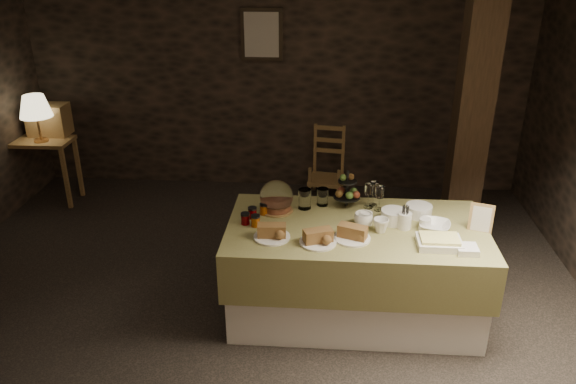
# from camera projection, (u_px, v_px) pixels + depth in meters

# --- Properties ---
(ground_plane) EXTENTS (5.50, 5.00, 0.01)m
(ground_plane) POSITION_uv_depth(u_px,v_px,m) (249.00, 308.00, 4.47)
(ground_plane) COLOR black
(ground_plane) RESTS_ON ground
(room_shell) EXTENTS (5.52, 5.02, 2.60)m
(room_shell) POSITION_uv_depth(u_px,v_px,m) (242.00, 119.00, 3.83)
(room_shell) COLOR black
(room_shell) RESTS_ON ground
(buffet_table) EXTENTS (1.91, 1.01, 0.75)m
(buffet_table) POSITION_uv_depth(u_px,v_px,m) (355.00, 263.00, 4.26)
(buffet_table) COLOR white
(buffet_table) RESTS_ON ground_plane
(console_table) EXTENTS (0.67, 0.38, 0.72)m
(console_table) POSITION_uv_depth(u_px,v_px,m) (41.00, 151.00, 6.06)
(console_table) COLOR olive
(console_table) RESTS_ON ground_plane
(table_lamp) EXTENTS (0.33, 0.33, 0.50)m
(table_lamp) POSITION_uv_depth(u_px,v_px,m) (35.00, 107.00, 5.81)
(table_lamp) COLOR tan
(table_lamp) RESTS_ON console_table
(wine_rack) EXTENTS (0.42, 0.26, 0.34)m
(wine_rack) POSITION_uv_depth(u_px,v_px,m) (49.00, 120.00, 6.10)
(wine_rack) COLOR olive
(wine_rack) RESTS_ON console_table
(chair) EXTENTS (0.42, 0.41, 0.62)m
(chair) POSITION_uv_depth(u_px,v_px,m) (327.00, 165.00, 6.32)
(chair) COLOR olive
(chair) RESTS_ON ground_plane
(timber_column) EXTENTS (0.30, 0.30, 2.60)m
(timber_column) POSITION_uv_depth(u_px,v_px,m) (473.00, 108.00, 5.03)
(timber_column) COLOR black
(timber_column) RESTS_ON ground_plane
(framed_picture) EXTENTS (0.45, 0.04, 0.55)m
(framed_picture) POSITION_uv_depth(u_px,v_px,m) (262.00, 35.00, 6.00)
(framed_picture) COLOR #2E2418
(framed_picture) RESTS_ON room_shell
(plate_stack_a) EXTENTS (0.19, 0.19, 0.10)m
(plate_stack_a) POSITION_uv_depth(u_px,v_px,m) (394.00, 216.00, 4.16)
(plate_stack_a) COLOR white
(plate_stack_a) RESTS_ON buffet_table
(plate_stack_b) EXTENTS (0.20, 0.20, 0.08)m
(plate_stack_b) POSITION_uv_depth(u_px,v_px,m) (419.00, 210.00, 4.27)
(plate_stack_b) COLOR white
(plate_stack_b) RESTS_ON buffet_table
(cutlery_holder) EXTENTS (0.10, 0.10, 0.12)m
(cutlery_holder) POSITION_uv_depth(u_px,v_px,m) (405.00, 221.00, 4.08)
(cutlery_holder) COLOR white
(cutlery_holder) RESTS_ON buffet_table
(cup_a) EXTENTS (0.17, 0.17, 0.11)m
(cup_a) POSITION_uv_depth(u_px,v_px,m) (363.00, 220.00, 4.10)
(cup_a) COLOR white
(cup_a) RESTS_ON buffet_table
(cup_b) EXTENTS (0.14, 0.14, 0.10)m
(cup_b) POSITION_uv_depth(u_px,v_px,m) (381.00, 225.00, 4.03)
(cup_b) COLOR white
(cup_b) RESTS_ON buffet_table
(mug_c) EXTENTS (0.09, 0.09, 0.09)m
(mug_c) POSITION_uv_depth(u_px,v_px,m) (366.00, 218.00, 4.14)
(mug_c) COLOR white
(mug_c) RESTS_ON buffet_table
(mug_d) EXTENTS (0.08, 0.08, 0.09)m
(mug_d) POSITION_uv_depth(u_px,v_px,m) (425.00, 224.00, 4.06)
(mug_d) COLOR white
(mug_d) RESTS_ON buffet_table
(bowl) EXTENTS (0.27, 0.27, 0.06)m
(bowl) POSITION_uv_depth(u_px,v_px,m) (434.00, 226.00, 4.07)
(bowl) COLOR white
(bowl) RESTS_ON buffet_table
(cake_dome) EXTENTS (0.26, 0.26, 0.26)m
(cake_dome) POSITION_uv_depth(u_px,v_px,m) (276.00, 198.00, 4.32)
(cake_dome) COLOR olive
(cake_dome) RESTS_ON buffet_table
(fruit_stand) EXTENTS (0.21, 0.21, 0.30)m
(fruit_stand) POSITION_uv_depth(u_px,v_px,m) (347.00, 192.00, 4.39)
(fruit_stand) COLOR black
(fruit_stand) RESTS_ON buffet_table
(bread_platter_left) EXTENTS (0.26, 0.26, 0.11)m
(bread_platter_left) POSITION_uv_depth(u_px,v_px,m) (272.00, 233.00, 3.95)
(bread_platter_left) COLOR white
(bread_platter_left) RESTS_ON buffet_table
(bread_platter_center) EXTENTS (0.26, 0.26, 0.11)m
(bread_platter_center) POSITION_uv_depth(u_px,v_px,m) (318.00, 238.00, 3.88)
(bread_platter_center) COLOR white
(bread_platter_center) RESTS_ON buffet_table
(bread_platter_right) EXTENTS (0.26, 0.26, 0.11)m
(bread_platter_right) POSITION_uv_depth(u_px,v_px,m) (352.00, 234.00, 3.93)
(bread_platter_right) COLOR white
(bread_platter_right) RESTS_ON buffet_table
(jam_jars) EXTENTS (0.18, 0.26, 0.07)m
(jam_jars) POSITION_uv_depth(u_px,v_px,m) (254.00, 216.00, 4.19)
(jam_jars) COLOR #5B0106
(jam_jars) RESTS_ON buffet_table
(tart_dish) EXTENTS (0.30, 0.22, 0.07)m
(tart_dish) POSITION_uv_depth(u_px,v_px,m) (439.00, 242.00, 3.85)
(tart_dish) COLOR white
(tart_dish) RESTS_ON buffet_table
(square_dish) EXTENTS (0.14, 0.14, 0.04)m
(square_dish) POSITION_uv_depth(u_px,v_px,m) (467.00, 249.00, 3.77)
(square_dish) COLOR white
(square_dish) RESTS_ON buffet_table
(menu_frame) EXTENTS (0.18, 0.12, 0.22)m
(menu_frame) POSITION_uv_depth(u_px,v_px,m) (481.00, 219.00, 4.04)
(menu_frame) COLOR olive
(menu_frame) RESTS_ON buffet_table
(storage_jar_a) EXTENTS (0.10, 0.10, 0.16)m
(storage_jar_a) POSITION_uv_depth(u_px,v_px,m) (305.00, 199.00, 4.37)
(storage_jar_a) COLOR white
(storage_jar_a) RESTS_ON buffet_table
(storage_jar_b) EXTENTS (0.09, 0.09, 0.14)m
(storage_jar_b) POSITION_uv_depth(u_px,v_px,m) (323.00, 197.00, 4.43)
(storage_jar_b) COLOR white
(storage_jar_b) RESTS_ON buffet_table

